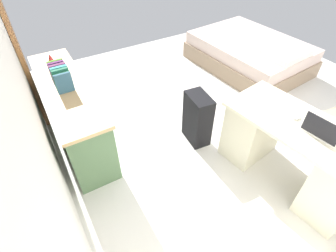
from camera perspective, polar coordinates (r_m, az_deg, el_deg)
name	(u,v)px	position (r m, az deg, el deg)	size (l,w,h in m)	color
ground_plane	(226,119)	(3.71, 12.54, 1.48)	(5.46, 5.46, 0.00)	silver
wall_back	(14,82)	(2.23, -30.55, 8.27)	(4.22, 0.10, 2.66)	silver
door_wooden	(15,40)	(3.77, -30.42, 15.80)	(0.88, 0.05, 2.04)	#936038
desk	(292,152)	(2.94, 25.48, -5.13)	(1.52, 0.85, 0.75)	beige
credenza	(73,113)	(3.31, -20.08, 2.70)	(1.80, 0.48, 0.78)	#4C6B47
bed	(249,54)	(4.92, 17.35, 14.83)	(2.01, 1.56, 0.58)	gray
suitcase_black	(197,119)	(3.15, 6.44, 1.58)	(0.36, 0.22, 0.65)	black
laptop	(322,131)	(2.65, 30.62, -0.91)	(0.34, 0.26, 0.21)	silver
computer_mouse	(297,117)	(2.76, 26.28, 1.80)	(0.06, 0.10, 0.03)	white
book_row	(61,76)	(3.05, -22.37, 10.04)	(0.35, 0.17, 0.24)	#315B75
figurine_small	(50,58)	(3.60, -24.28, 13.35)	(0.08, 0.08, 0.11)	red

